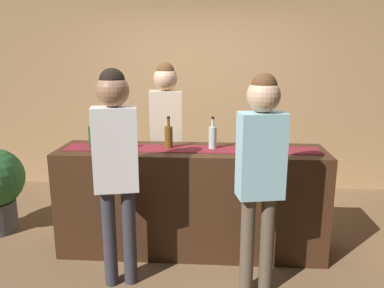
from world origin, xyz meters
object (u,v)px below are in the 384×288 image
Objects in this scene: wine_bottle_clear at (213,137)px; bartender at (166,126)px; wine_bottle_amber at (169,137)px; wine_bottle_green at (93,136)px; customer_browsing at (116,155)px; wine_glass_mid_counter at (242,142)px; customer_sipping at (261,162)px; wine_glass_near_customer at (131,137)px.

wine_bottle_clear is 0.75m from bartender.
wine_bottle_amber is 0.57m from bartender.
customer_browsing is (0.38, -0.60, -0.01)m from wine_bottle_green.
customer_sipping is (0.11, -0.54, -0.03)m from wine_glass_mid_counter.
wine_glass_near_customer is 1.32m from customer_sipping.
bartender is (-0.51, 0.56, -0.00)m from wine_bottle_clear.
customer_sipping is at bearing -30.53° from wine_glass_near_customer.
wine_bottle_green is 0.17× the size of bartender.
wine_bottle_green is 1.62m from customer_sipping.
wine_bottle_green is at bearing -175.29° from wine_glass_near_customer.
bartender is at bearing 137.69° from wine_glass_mid_counter.
wine_bottle_clear is 0.30m from wine_glass_mid_counter.
wine_glass_mid_counter is at bearing 90.25° from customer_sipping.
wine_bottle_green is 2.10× the size of wine_glass_mid_counter.
customer_browsing is (0.02, -0.63, -0.01)m from wine_glass_near_customer.
wine_glass_near_customer is at bearing 173.08° from wine_glass_mid_counter.
wine_bottle_amber is 0.72m from customer_browsing.
bartender reaches higher than wine_bottle_clear.
bartender reaches higher than wine_glass_mid_counter.
wine_bottle_green is at bearing 145.65° from customer_sipping.
wine_glass_mid_counter is (0.67, -0.14, -0.01)m from wine_bottle_amber.
wine_bottle_amber is at bearing 127.74° from customer_sipping.
wine_glass_mid_counter is 0.56m from customer_sipping.
wine_bottle_clear is 0.17× the size of bartender.
wine_bottle_clear is 0.78m from customer_sipping.
wine_bottle_clear is at bearing 151.32° from wine_glass_mid_counter.
bartender is 1.01× the size of customer_browsing.
wine_glass_near_customer is at bearing 79.43° from customer_browsing.
customer_browsing is at bearing 166.69° from customer_sipping.
wine_bottle_clear is 0.98m from customer_browsing.
wine_glass_near_customer and wine_glass_mid_counter have the same top height.
wine_bottle_clear is 0.17× the size of customer_browsing.
wine_glass_mid_counter is (0.26, -0.14, -0.01)m from wine_bottle_clear.
wine_bottle_clear is 0.17× the size of customer_sipping.
wine_glass_mid_counter is 0.08× the size of bartender.
wine_glass_mid_counter is at bearing 13.86° from customer_browsing.
customer_sipping is (0.88, -1.24, -0.03)m from bartender.
wine_bottle_amber is 1.03m from customer_sipping.
customer_sipping reaches higher than wine_bottle_clear.
wine_glass_mid_counter is 0.08× the size of customer_sipping.
customer_sipping is 1.11m from customer_browsing.
customer_sipping reaches higher than wine_glass_mid_counter.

